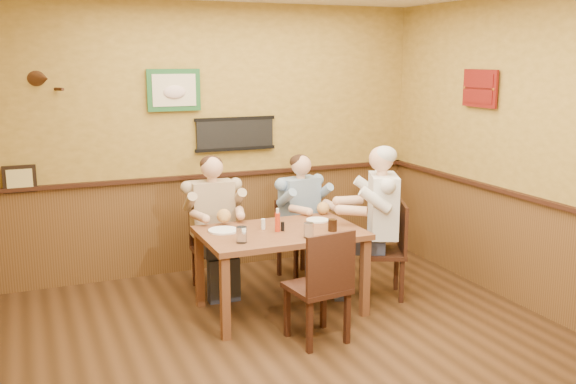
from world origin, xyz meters
The scene contains 17 objects.
room centered at (0.13, 0.17, 1.69)m, with size 5.02×5.03×2.81m.
dining_table centered at (0.39, 1.07, 0.66)m, with size 1.40×0.90×0.75m.
chair_back_left centered at (-0.01, 1.84, 0.42)m, with size 0.39×0.39×0.84m, color #361C11, non-canonical shape.
chair_back_right centered at (0.91, 1.84, 0.40)m, with size 0.37×0.37×0.81m, color #361C11, non-canonical shape.
chair_right_end centered at (1.41, 1.04, 0.45)m, with size 0.42×0.42×0.91m, color #361C11, non-canonical shape.
chair_near_side centered at (0.42, 0.39, 0.47)m, with size 0.43×0.43×0.94m, color #361C11, non-canonical shape.
diner_tan_shirt centered at (-0.01, 1.84, 0.60)m, with size 0.55×0.55×1.19m, color tan, non-canonical shape.
diner_blue_polo centered at (0.91, 1.84, 0.58)m, with size 0.53×0.53×1.16m, color #7995B5, non-canonical shape.
diner_white_elder centered at (1.41, 1.04, 0.65)m, with size 0.60×0.60×1.30m, color silver, non-canonical shape.
water_glass_left centered at (-0.05, 0.83, 0.82)m, with size 0.09×0.09×0.13m, color silver.
water_glass_mid centered at (0.52, 0.76, 0.81)m, with size 0.09×0.09×0.13m, color silver.
cola_tumbler centered at (0.80, 0.87, 0.80)m, with size 0.08×0.08×0.11m, color black.
hot_sauce_bottle centered at (0.35, 1.04, 0.84)m, with size 0.05×0.05×0.19m, color red.
salt_shaker centered at (0.26, 1.15, 0.80)m, with size 0.04×0.04×0.10m, color silver.
pepper_shaker centered at (0.40, 1.04, 0.79)m, with size 0.03×0.03×0.08m, color black.
plate_far_left centered at (-0.09, 1.23, 0.76)m, with size 0.27×0.27×0.02m, color white.
plate_far_right centered at (0.83, 1.25, 0.76)m, with size 0.21×0.21×0.01m, color white.
Camera 1 is at (-1.66, -3.99, 2.24)m, focal length 40.00 mm.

